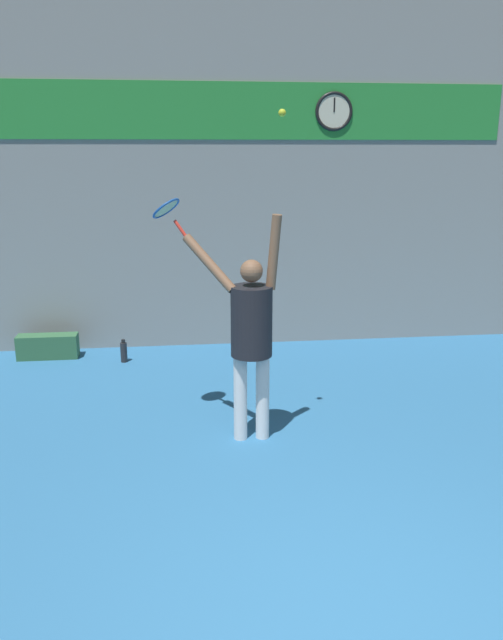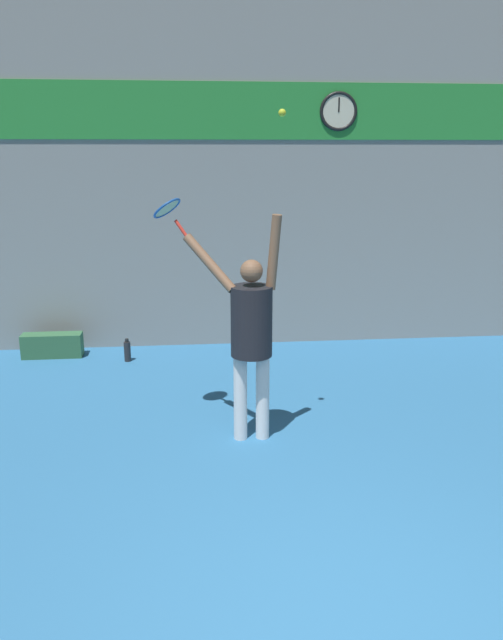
% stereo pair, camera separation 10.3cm
% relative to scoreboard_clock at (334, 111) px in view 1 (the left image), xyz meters
% --- Properties ---
extents(back_wall, '(18.00, 0.10, 5.00)m').
position_rel_scoreboard_clock_xyz_m(back_wall, '(-1.10, 0.08, -0.72)').
color(back_wall, gray).
rests_on(back_wall, ground_plane).
extents(sponsor_banner, '(6.91, 0.02, 0.73)m').
position_rel_scoreboard_clock_xyz_m(sponsor_banner, '(-1.10, 0.02, -0.00)').
color(sponsor_banner, '#288C38').
extents(scoreboard_clock, '(0.51, 0.05, 0.51)m').
position_rel_scoreboard_clock_xyz_m(scoreboard_clock, '(0.00, 0.00, 0.00)').
color(scoreboard_clock, beige).
extents(tennis_player, '(0.92, 0.58, 2.17)m').
position_rel_scoreboard_clock_xyz_m(tennis_player, '(-1.48, -3.06, -2.11)').
color(tennis_player, white).
rests_on(tennis_player, ground_plane).
extents(tennis_racket, '(0.38, 0.39, 0.37)m').
position_rel_scoreboard_clock_xyz_m(tennis_racket, '(-2.22, -2.64, -1.05)').
color(tennis_racket, red).
extents(tennis_ball, '(0.07, 0.07, 0.07)m').
position_rel_scoreboard_clock_xyz_m(tennis_ball, '(-1.21, -3.10, -0.20)').
color(tennis_ball, '#CCDB2D').
extents(water_bottle, '(0.09, 0.09, 0.31)m').
position_rel_scoreboard_clock_xyz_m(water_bottle, '(-2.89, -0.62, -3.08)').
color(water_bottle, '#262628').
rests_on(water_bottle, ground_plane).
extents(equipment_bag, '(0.80, 0.24, 0.32)m').
position_rel_scoreboard_clock_xyz_m(equipment_bag, '(-3.93, -0.33, -3.06)').
color(equipment_bag, '#33663F').
rests_on(equipment_bag, ground_plane).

